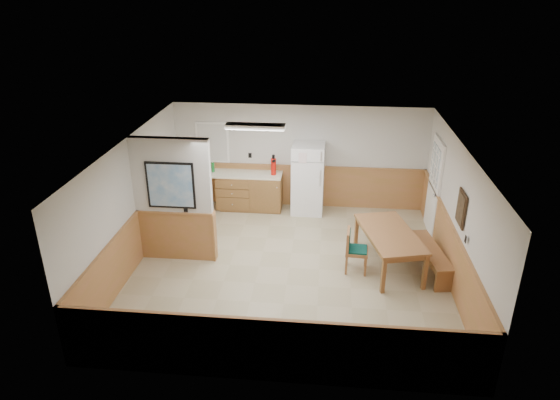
# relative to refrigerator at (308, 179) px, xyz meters

# --- Properties ---
(ground) EXTENTS (6.00, 6.00, 0.00)m
(ground) POSITION_rel_refrigerator_xyz_m (-0.22, -2.63, -0.84)
(ground) COLOR tan
(ground) RESTS_ON ground
(ceiling) EXTENTS (6.00, 6.00, 0.02)m
(ceiling) POSITION_rel_refrigerator_xyz_m (-0.22, -2.63, 1.66)
(ceiling) COLOR silver
(ceiling) RESTS_ON back_wall
(back_wall) EXTENTS (6.00, 0.02, 2.50)m
(back_wall) POSITION_rel_refrigerator_xyz_m (-0.22, 0.37, 0.41)
(back_wall) COLOR silver
(back_wall) RESTS_ON ground
(right_wall) EXTENTS (0.02, 6.00, 2.50)m
(right_wall) POSITION_rel_refrigerator_xyz_m (2.78, -2.63, 0.41)
(right_wall) COLOR silver
(right_wall) RESTS_ON ground
(left_wall) EXTENTS (0.02, 6.00, 2.50)m
(left_wall) POSITION_rel_refrigerator_xyz_m (-3.22, -2.63, 0.41)
(left_wall) COLOR silver
(left_wall) RESTS_ON ground
(wainscot_back) EXTENTS (6.00, 0.04, 1.00)m
(wainscot_back) POSITION_rel_refrigerator_xyz_m (-0.22, 0.35, -0.34)
(wainscot_back) COLOR #AC6A44
(wainscot_back) RESTS_ON ground
(wainscot_right) EXTENTS (0.04, 6.00, 1.00)m
(wainscot_right) POSITION_rel_refrigerator_xyz_m (2.76, -2.63, -0.34)
(wainscot_right) COLOR #AC6A44
(wainscot_right) RESTS_ON ground
(wainscot_left) EXTENTS (0.04, 6.00, 1.00)m
(wainscot_left) POSITION_rel_refrigerator_xyz_m (-3.20, -2.63, -0.34)
(wainscot_left) COLOR #AC6A44
(wainscot_left) RESTS_ON ground
(partition_wall) EXTENTS (1.50, 0.20, 2.50)m
(partition_wall) POSITION_rel_refrigerator_xyz_m (-2.47, -2.43, 0.39)
(partition_wall) COLOR silver
(partition_wall) RESTS_ON ground
(kitchen_counter) EXTENTS (2.20, 0.61, 1.00)m
(kitchen_counter) POSITION_rel_refrigerator_xyz_m (-1.43, 0.05, -0.38)
(kitchen_counter) COLOR brown
(kitchen_counter) RESTS_ON ground
(exterior_door) EXTENTS (0.07, 1.02, 2.15)m
(exterior_door) POSITION_rel_refrigerator_xyz_m (2.74, -0.73, 0.21)
(exterior_door) COLOR white
(exterior_door) RESTS_ON ground
(kitchen_window) EXTENTS (0.80, 0.04, 1.00)m
(kitchen_window) POSITION_rel_refrigerator_xyz_m (-2.32, 0.35, 0.71)
(kitchen_window) COLOR white
(kitchen_window) RESTS_ON back_wall
(wall_painting) EXTENTS (0.04, 0.50, 0.60)m
(wall_painting) POSITION_rel_refrigerator_xyz_m (2.74, -2.93, 0.71)
(wall_painting) COLOR #332214
(wall_painting) RESTS_ON right_wall
(fluorescent_fixture) EXTENTS (1.20, 0.30, 0.09)m
(fluorescent_fixture) POSITION_rel_refrigerator_xyz_m (-1.02, -1.33, 1.61)
(fluorescent_fixture) COLOR white
(fluorescent_fixture) RESTS_ON ceiling
(refrigerator) EXTENTS (0.76, 0.73, 1.68)m
(refrigerator) POSITION_rel_refrigerator_xyz_m (0.00, 0.00, 0.00)
(refrigerator) COLOR white
(refrigerator) RESTS_ON ground
(dining_table) EXTENTS (1.30, 1.95, 0.75)m
(dining_table) POSITION_rel_refrigerator_xyz_m (1.67, -2.39, -0.18)
(dining_table) COLOR #975A37
(dining_table) RESTS_ON ground
(dining_bench) EXTENTS (0.60, 1.62, 0.45)m
(dining_bench) POSITION_rel_refrigerator_xyz_m (2.47, -2.41, -0.50)
(dining_bench) COLOR #975A37
(dining_bench) RESTS_ON ground
(dining_chair) EXTENTS (0.60, 0.44, 0.85)m
(dining_chair) POSITION_rel_refrigerator_xyz_m (0.97, -2.58, -0.34)
(dining_chair) COLOR #975A37
(dining_chair) RESTS_ON ground
(fire_extinguisher) EXTENTS (0.15, 0.15, 0.49)m
(fire_extinguisher) POSITION_rel_refrigerator_xyz_m (-0.82, 0.04, 0.28)
(fire_extinguisher) COLOR red
(fire_extinguisher) RESTS_ON kitchen_counter
(soap_bottle) EXTENTS (0.10, 0.10, 0.23)m
(soap_bottle) POSITION_rel_refrigerator_xyz_m (-2.29, 0.09, 0.18)
(soap_bottle) COLOR #167B2D
(soap_bottle) RESTS_ON kitchen_counter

